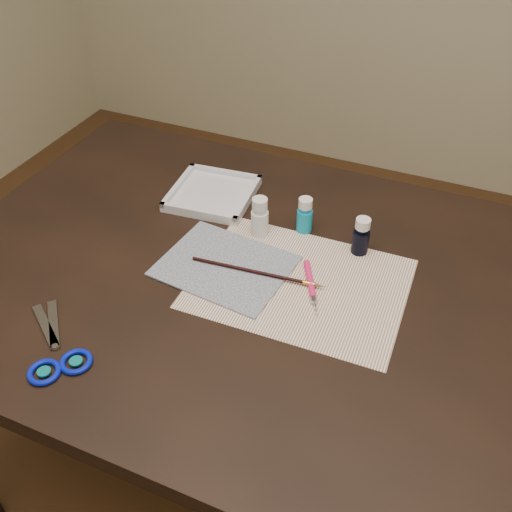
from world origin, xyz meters
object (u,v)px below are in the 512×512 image
at_px(canvas, 225,266).
at_px(scissors, 48,341).
at_px(paint_bottle_cyan, 305,215).
at_px(paint_bottle_navy, 361,236).
at_px(palette_tray, 213,193).
at_px(paint_bottle_white, 260,217).
at_px(paper, 300,283).

bearing_deg(canvas, scissors, -122.88).
height_order(canvas, paint_bottle_cyan, paint_bottle_cyan).
xyz_separation_m(paint_bottle_cyan, scissors, (-0.30, -0.48, -0.04)).
xyz_separation_m(paint_bottle_navy, palette_tray, (-0.37, 0.06, -0.03)).
distance_m(paint_bottle_white, palette_tray, 0.18).
height_order(paint_bottle_white, scissors, paint_bottle_white).
distance_m(canvas, paint_bottle_white, 0.14).
bearing_deg(paint_bottle_white, canvas, -99.77).
height_order(paper, scissors, scissors).
bearing_deg(scissors, palette_tray, -61.91).
bearing_deg(canvas, paint_bottle_navy, 32.93).
xyz_separation_m(paint_bottle_cyan, paint_bottle_navy, (0.13, -0.02, 0.00)).
distance_m(canvas, paint_bottle_cyan, 0.21).
relative_size(canvas, paint_bottle_white, 2.76).
height_order(paper, paint_bottle_navy, paint_bottle_navy).
relative_size(paint_bottle_cyan, paint_bottle_navy, 0.98).
height_order(paint_bottle_navy, scissors, paint_bottle_navy).
height_order(canvas, scissors, scissors).
distance_m(paint_bottle_cyan, palette_tray, 0.24).
height_order(paper, paint_bottle_cyan, paint_bottle_cyan).
distance_m(paper, scissors, 0.47).
bearing_deg(scissors, paint_bottle_navy, -98.57).
relative_size(canvas, palette_tray, 1.35).
bearing_deg(paper, palette_tray, 145.22).
height_order(paper, paint_bottle_white, paint_bottle_white).
xyz_separation_m(canvas, paint_bottle_white, (0.02, 0.13, 0.04)).
bearing_deg(scissors, paint_bottle_white, -81.93).
relative_size(paint_bottle_navy, scissors, 0.39).
bearing_deg(paint_bottle_cyan, paint_bottle_white, -149.53).
xyz_separation_m(paint_bottle_navy, scissors, (-0.43, -0.45, -0.04)).
bearing_deg(scissors, canvas, -87.99).
xyz_separation_m(paper, paint_bottle_navy, (0.08, 0.14, 0.04)).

